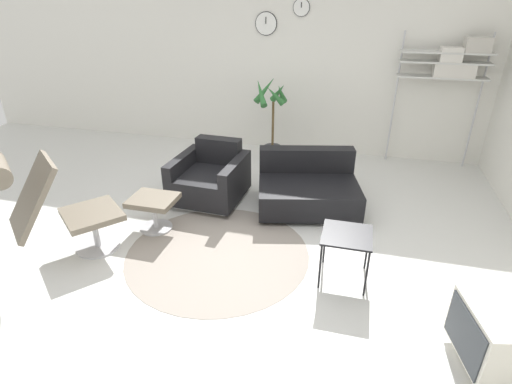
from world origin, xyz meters
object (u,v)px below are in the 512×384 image
at_px(armchair_red, 211,179).
at_px(crt_television, 499,337).
at_px(potted_plant, 272,121).
at_px(side_table, 347,239).
at_px(lounge_chair, 46,199).
at_px(ottoman, 154,205).
at_px(shelf_unit, 454,62).
at_px(couch_low, 307,189).

height_order(armchair_red, crt_television, armchair_red).
bearing_deg(potted_plant, side_table, -64.49).
height_order(side_table, potted_plant, potted_plant).
height_order(lounge_chair, crt_television, lounge_chair).
distance_m(ottoman, armchair_red, 0.93).
distance_m(ottoman, potted_plant, 2.54).
height_order(lounge_chair, armchair_red, lounge_chair).
height_order(crt_television, shelf_unit, shelf_unit).
height_order(potted_plant, shelf_unit, shelf_unit).
height_order(armchair_red, side_table, armchair_red).
distance_m(lounge_chair, shelf_unit, 5.33).
xyz_separation_m(couch_low, shelf_unit, (1.69, 1.78, 1.31)).
bearing_deg(lounge_chair, couch_low, 77.66).
bearing_deg(lounge_chair, shelf_unit, 81.40).
bearing_deg(potted_plant, crt_television, -55.39).
bearing_deg(armchair_red, ottoman, 70.76).
relative_size(ottoman, armchair_red, 0.54).
xyz_separation_m(armchair_red, side_table, (1.76, -1.22, 0.16)).
bearing_deg(side_table, lounge_chair, -171.27).
bearing_deg(armchair_red, couch_low, -172.13).
relative_size(side_table, shelf_unit, 0.25).
bearing_deg(lounge_chair, side_table, 48.07).
relative_size(crt_television, potted_plant, 0.51).
relative_size(armchair_red, potted_plant, 0.71).
height_order(couch_low, shelf_unit, shelf_unit).
xyz_separation_m(armchair_red, shelf_unit, (2.92, 1.89, 1.28)).
height_order(ottoman, crt_television, crt_television).
distance_m(lounge_chair, ottoman, 1.08).
distance_m(lounge_chair, side_table, 2.78).
relative_size(lounge_chair, couch_low, 0.84).
relative_size(armchair_red, crt_television, 1.41).
relative_size(lounge_chair, shelf_unit, 0.60).
height_order(couch_low, potted_plant, potted_plant).
bearing_deg(crt_television, ottoman, 58.35).
height_order(ottoman, potted_plant, potted_plant).
xyz_separation_m(armchair_red, crt_television, (2.85, -1.95, -0.00)).
xyz_separation_m(couch_low, side_table, (0.53, -1.33, 0.20)).
height_order(lounge_chair, side_table, lounge_chair).
height_order(lounge_chair, ottoman, lounge_chair).
relative_size(armchair_red, couch_low, 0.66).
xyz_separation_m(ottoman, couch_low, (1.57, 0.97, -0.06)).
relative_size(potted_plant, shelf_unit, 0.66).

